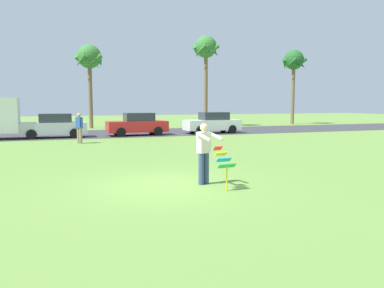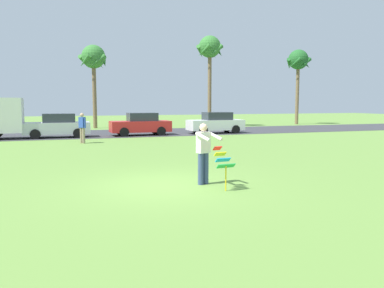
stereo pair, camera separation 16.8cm
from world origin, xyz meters
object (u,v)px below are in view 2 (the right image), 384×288
Objects in this scene: person_kite_flyer at (204,151)px; parked_car_silver at (57,126)px; parked_car_red at (141,124)px; person_walker_near at (82,127)px; palm_tree_far_left at (298,63)px; palm_tree_centre_far at (210,51)px; kite_held at (223,161)px; parked_car_white at (216,123)px; palm_tree_right_near at (94,60)px.

parked_car_silver is at bearing 103.76° from person_kite_flyer.
person_walker_near is at bearing -134.75° from parked_car_red.
parked_car_silver is at bearing 108.24° from person_walker_near.
parked_car_red is 0.54× the size of palm_tree_far_left.
palm_tree_centre_far is 5.03× the size of person_walker_near.
person_kite_flyer is at bearing -76.24° from parked_car_silver.
palm_tree_far_left is (19.94, 26.23, 5.79)m from kite_held.
person_kite_flyer is 0.85m from kite_held.
parked_car_silver is at bearing -160.37° from palm_tree_far_left.
person_walker_near reaches higher than parked_car_white.
kite_held is at bearing -76.08° from parked_car_silver.
parked_car_white is (7.22, 16.77, -0.18)m from person_kite_flyer.
person_walker_near is (-22.90, -12.89, -5.62)m from palm_tree_far_left.
palm_tree_centre_far is (8.36, 8.03, 6.49)m from parked_car_red.
kite_held is 0.13× the size of palm_tree_centre_far.
palm_tree_right_near is 10.91m from palm_tree_centre_far.
palm_tree_centre_far is (10.81, -0.94, 1.15)m from palm_tree_right_near.
person_walker_near reaches higher than parked_car_red.
parked_car_silver and parked_car_white have the same top height.
palm_tree_right_near reaches higher than kite_held.
parked_car_white is 0.57× the size of palm_tree_right_near.
palm_tree_right_near is at bearing 105.25° from parked_car_red.
parked_car_red is at bearing -74.75° from palm_tree_right_near.
parked_car_silver reaches higher than kite_held.
parked_car_silver is 4.45m from person_walker_near.
palm_tree_far_left is 4.58× the size of person_walker_near.
kite_held is 27.09m from palm_tree_right_near.
parked_car_white is (5.75, -0.00, 0.00)m from parked_car_red.
palm_tree_right_near reaches higher than parked_car_silver.
person_walker_near is (-9.94, -4.23, 0.16)m from parked_car_white.
person_kite_flyer is 32.95m from palm_tree_far_left.
person_kite_flyer reaches higher than parked_car_white.
kite_held is at bearing -111.66° from parked_car_white.
palm_tree_right_near reaches higher than parked_car_white.
palm_tree_far_left reaches higher than parked_car_red.
parked_car_white is at bearing 0.00° from parked_car_silver.
person_kite_flyer reaches higher than parked_car_silver.
person_kite_flyer is 0.41× the size of parked_car_white.
parked_car_red is at bearing -155.16° from palm_tree_far_left.
palm_tree_right_near is at bearing 82.46° from person_walker_near.
palm_tree_right_near is at bearing 92.15° from person_kite_flyer.
person_walker_near is at bearing 102.51° from kite_held.
parked_car_red and parked_car_white have the same top height.
kite_held is (0.25, -0.80, -0.19)m from person_kite_flyer.
person_kite_flyer is at bearing -77.79° from person_walker_near.
parked_car_silver is 0.99× the size of parked_car_red.
palm_tree_centre_far is 18.65m from person_walker_near.
palm_tree_centre_far is (9.59, 25.59, 6.50)m from kite_held.
person_kite_flyer is at bearing -87.85° from palm_tree_right_near.
kite_held is 18.09m from parked_car_silver.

